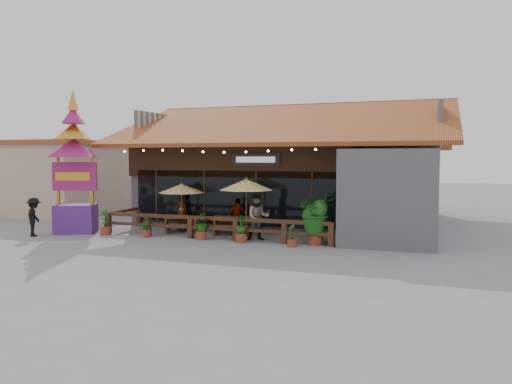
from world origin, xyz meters
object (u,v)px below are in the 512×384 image
at_px(umbrella_right, 246,185).
at_px(picnic_table_right, 232,222).
at_px(umbrella_left, 182,189).
at_px(pedestrian, 34,217).
at_px(picnic_table_left, 181,222).
at_px(tropical_plant, 316,213).
at_px(thai_sign_tower, 74,152).

distance_m(umbrella_right, picnic_table_right, 1.86).
bearing_deg(umbrella_left, umbrella_right, -6.65).
bearing_deg(pedestrian, picnic_table_left, -88.96).
height_order(umbrella_right, picnic_table_right, umbrella_right).
height_order(umbrella_left, pedestrian, umbrella_left).
bearing_deg(picnic_table_left, umbrella_left, 110.92).
xyz_separation_m(picnic_table_right, pedestrian, (-7.55, -3.31, 0.31)).
bearing_deg(picnic_table_left, pedestrian, -149.38).
distance_m(umbrella_right, pedestrian, 8.97).
relative_size(picnic_table_left, picnic_table_right, 1.00).
xyz_separation_m(picnic_table_right, tropical_plant, (3.97, -1.24, 0.69)).
relative_size(picnic_table_left, thai_sign_tower, 0.27).
height_order(picnic_table_left, picnic_table_right, picnic_table_right).
bearing_deg(tropical_plant, umbrella_right, 163.99).
distance_m(umbrella_left, pedestrian, 6.22).
xyz_separation_m(picnic_table_left, picnic_table_right, (2.32, 0.22, 0.04)).
bearing_deg(umbrella_right, picnic_table_right, 157.48).
bearing_deg(picnic_table_right, tropical_plant, -17.37).
height_order(tropical_plant, pedestrian, tropical_plant).
bearing_deg(pedestrian, umbrella_left, -86.34).
height_order(umbrella_right, tropical_plant, umbrella_right).
bearing_deg(thai_sign_tower, pedestrian, -124.53).
bearing_deg(umbrella_left, tropical_plant, -11.36).
bearing_deg(picnic_table_right, umbrella_right, -22.52).
relative_size(umbrella_right, picnic_table_left, 1.36).
bearing_deg(picnic_table_right, thai_sign_tower, -163.84).
bearing_deg(picnic_table_right, umbrella_left, 178.96).
xyz_separation_m(picnic_table_left, tropical_plant, (6.29, -1.02, 0.73)).
xyz_separation_m(umbrella_left, tropical_plant, (6.39, -1.28, -0.71)).
height_order(umbrella_right, thai_sign_tower, thai_sign_tower).
bearing_deg(umbrella_right, picnic_table_left, 177.97).
xyz_separation_m(picnic_table_right, thai_sign_tower, (-6.58, -1.91, 3.03)).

